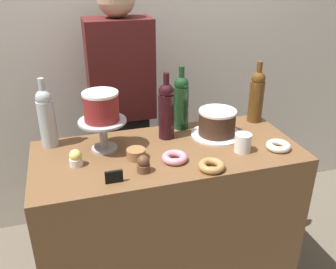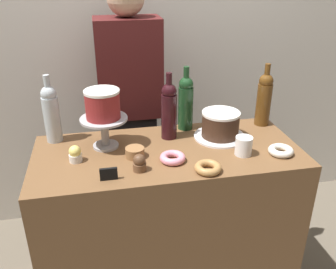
{
  "view_description": "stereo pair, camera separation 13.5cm",
  "coord_description": "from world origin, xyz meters",
  "px_view_note": "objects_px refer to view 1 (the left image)",
  "views": [
    {
      "loc": [
        -0.42,
        -1.41,
        1.67
      ],
      "look_at": [
        0.0,
        0.0,
        0.97
      ],
      "focal_mm": 38.95,
      "sensor_mm": 36.0,
      "label": 1
    },
    {
      "loc": [
        -0.29,
        -1.44,
        1.67
      ],
      "look_at": [
        0.0,
        0.0,
        0.97
      ],
      "focal_mm": 38.95,
      "sensor_mm": 36.0,
      "label": 2
    }
  ],
  "objects_px": {
    "price_sign_chalkboard": "(114,177)",
    "wine_bottle_clear": "(47,117)",
    "wine_bottle_dark_red": "(166,110)",
    "donut_maple": "(211,166)",
    "wine_bottle_amber": "(257,95)",
    "donut_sugar": "(278,146)",
    "cookie_stack": "(136,154)",
    "cake_stand_pedestal": "(103,130)",
    "wine_bottle_green": "(181,101)",
    "donut_pink": "(174,158)",
    "coffee_cup_ceramic": "(243,143)",
    "white_layer_cake": "(101,106)",
    "chocolate_round_cake": "(217,122)",
    "cupcake_chocolate": "(143,164)",
    "barista_figure": "(123,117)",
    "cupcake_lemon": "(76,158)"
  },
  "relations": [
    {
      "from": "cake_stand_pedestal",
      "to": "cookie_stack",
      "type": "xyz_separation_m",
      "value": [
        0.12,
        -0.12,
        -0.08
      ]
    },
    {
      "from": "wine_bottle_amber",
      "to": "wine_bottle_green",
      "type": "height_order",
      "value": "same"
    },
    {
      "from": "donut_sugar",
      "to": "price_sign_chalkboard",
      "type": "xyz_separation_m",
      "value": [
        -0.77,
        -0.06,
        0.01
      ]
    },
    {
      "from": "wine_bottle_dark_red",
      "to": "donut_sugar",
      "type": "height_order",
      "value": "wine_bottle_dark_red"
    },
    {
      "from": "wine_bottle_green",
      "to": "cookie_stack",
      "type": "height_order",
      "value": "wine_bottle_green"
    },
    {
      "from": "donut_sugar",
      "to": "coffee_cup_ceramic",
      "type": "distance_m",
      "value": 0.17
    },
    {
      "from": "donut_maple",
      "to": "barista_figure",
      "type": "xyz_separation_m",
      "value": [
        -0.24,
        0.78,
        -0.06
      ]
    },
    {
      "from": "wine_bottle_clear",
      "to": "donut_maple",
      "type": "bearing_deg",
      "value": -33.29
    },
    {
      "from": "donut_pink",
      "to": "coffee_cup_ceramic",
      "type": "height_order",
      "value": "coffee_cup_ceramic"
    },
    {
      "from": "wine_bottle_green",
      "to": "donut_pink",
      "type": "distance_m",
      "value": 0.38
    },
    {
      "from": "cupcake_lemon",
      "to": "donut_maple",
      "type": "xyz_separation_m",
      "value": [
        0.54,
        -0.19,
        -0.02
      ]
    },
    {
      "from": "wine_bottle_green",
      "to": "cupcake_chocolate",
      "type": "relative_size",
      "value": 4.38
    },
    {
      "from": "cake_stand_pedestal",
      "to": "wine_bottle_dark_red",
      "type": "relative_size",
      "value": 0.66
    },
    {
      "from": "cookie_stack",
      "to": "coffee_cup_ceramic",
      "type": "height_order",
      "value": "coffee_cup_ceramic"
    },
    {
      "from": "wine_bottle_clear",
      "to": "donut_maple",
      "type": "relative_size",
      "value": 2.91
    },
    {
      "from": "white_layer_cake",
      "to": "donut_pink",
      "type": "height_order",
      "value": "white_layer_cake"
    },
    {
      "from": "cupcake_lemon",
      "to": "cupcake_chocolate",
      "type": "bearing_deg",
      "value": -26.42
    },
    {
      "from": "white_layer_cake",
      "to": "wine_bottle_amber",
      "type": "distance_m",
      "value": 0.83
    },
    {
      "from": "donut_maple",
      "to": "cookie_stack",
      "type": "xyz_separation_m",
      "value": [
        -0.28,
        0.18,
        0.01
      ]
    },
    {
      "from": "price_sign_chalkboard",
      "to": "coffee_cup_ceramic",
      "type": "height_order",
      "value": "coffee_cup_ceramic"
    },
    {
      "from": "wine_bottle_dark_red",
      "to": "donut_maple",
      "type": "relative_size",
      "value": 2.91
    },
    {
      "from": "wine_bottle_clear",
      "to": "wine_bottle_green",
      "type": "bearing_deg",
      "value": 1.31
    },
    {
      "from": "donut_maple",
      "to": "barista_figure",
      "type": "distance_m",
      "value": 0.81
    },
    {
      "from": "donut_pink",
      "to": "coffee_cup_ceramic",
      "type": "distance_m",
      "value": 0.33
    },
    {
      "from": "wine_bottle_amber",
      "to": "chocolate_round_cake",
      "type": "bearing_deg",
      "value": -157.37
    },
    {
      "from": "chocolate_round_cake",
      "to": "wine_bottle_dark_red",
      "type": "bearing_deg",
      "value": 167.89
    },
    {
      "from": "barista_figure",
      "to": "wine_bottle_dark_red",
      "type": "bearing_deg",
      "value": -71.71
    },
    {
      "from": "price_sign_chalkboard",
      "to": "barista_figure",
      "type": "distance_m",
      "value": 0.78
    },
    {
      "from": "donut_maple",
      "to": "barista_figure",
      "type": "relative_size",
      "value": 0.07
    },
    {
      "from": "cupcake_lemon",
      "to": "donut_pink",
      "type": "xyz_separation_m",
      "value": [
        0.41,
        -0.08,
        -0.02
      ]
    },
    {
      "from": "cupcake_lemon",
      "to": "barista_figure",
      "type": "relative_size",
      "value": 0.05
    },
    {
      "from": "donut_sugar",
      "to": "donut_pink",
      "type": "xyz_separation_m",
      "value": [
        -0.49,
        0.03,
        0.0
      ]
    },
    {
      "from": "wine_bottle_amber",
      "to": "donut_sugar",
      "type": "relative_size",
      "value": 2.91
    },
    {
      "from": "white_layer_cake",
      "to": "wine_bottle_clear",
      "type": "relative_size",
      "value": 0.48
    },
    {
      "from": "cake_stand_pedestal",
      "to": "donut_maple",
      "type": "xyz_separation_m",
      "value": [
        0.4,
        -0.3,
        -0.08
      ]
    },
    {
      "from": "cake_stand_pedestal",
      "to": "wine_bottle_green",
      "type": "bearing_deg",
      "value": 17.57
    },
    {
      "from": "donut_maple",
      "to": "price_sign_chalkboard",
      "type": "height_order",
      "value": "price_sign_chalkboard"
    },
    {
      "from": "donut_sugar",
      "to": "price_sign_chalkboard",
      "type": "distance_m",
      "value": 0.77
    },
    {
      "from": "cupcake_chocolate",
      "to": "price_sign_chalkboard",
      "type": "distance_m",
      "value": 0.14
    },
    {
      "from": "chocolate_round_cake",
      "to": "wine_bottle_amber",
      "type": "relative_size",
      "value": 0.56
    },
    {
      "from": "wine_bottle_dark_red",
      "to": "price_sign_chalkboard",
      "type": "bearing_deg",
      "value": -133.12
    },
    {
      "from": "white_layer_cake",
      "to": "chocolate_round_cake",
      "type": "distance_m",
      "value": 0.57
    },
    {
      "from": "cupcake_lemon",
      "to": "wine_bottle_dark_red",
      "type": "bearing_deg",
      "value": 19.19
    },
    {
      "from": "cookie_stack",
      "to": "coffee_cup_ceramic",
      "type": "distance_m",
      "value": 0.48
    },
    {
      "from": "donut_sugar",
      "to": "barista_figure",
      "type": "distance_m",
      "value": 0.92
    },
    {
      "from": "donut_maple",
      "to": "cupcake_lemon",
      "type": "bearing_deg",
      "value": 160.28
    },
    {
      "from": "chocolate_round_cake",
      "to": "wine_bottle_dark_red",
      "type": "relative_size",
      "value": 0.56
    },
    {
      "from": "price_sign_chalkboard",
      "to": "wine_bottle_clear",
      "type": "bearing_deg",
      "value": 120.27
    },
    {
      "from": "cupcake_chocolate",
      "to": "donut_maple",
      "type": "distance_m",
      "value": 0.28
    },
    {
      "from": "barista_figure",
      "to": "wine_bottle_clear",
      "type": "bearing_deg",
      "value": -138.54
    }
  ]
}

